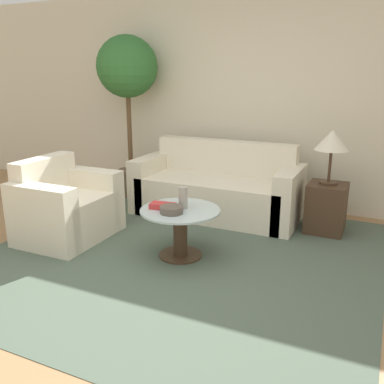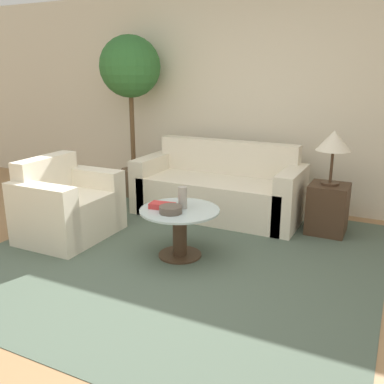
% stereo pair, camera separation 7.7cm
% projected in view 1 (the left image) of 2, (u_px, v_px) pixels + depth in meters
% --- Properties ---
extents(ground_plane, '(14.00, 14.00, 0.00)m').
position_uv_depth(ground_plane, '(126.00, 293.00, 3.29)').
color(ground_plane, '#9E754C').
extents(wall_back, '(10.00, 0.06, 2.60)m').
position_uv_depth(wall_back, '(243.00, 99.00, 5.27)').
color(wall_back, beige).
rests_on(wall_back, ground_plane).
extents(rug, '(3.47, 3.39, 0.01)m').
position_uv_depth(rug, '(180.00, 256.00, 3.95)').
color(rug, '#4C5B4C').
rests_on(rug, ground_plane).
extents(sofa_main, '(1.92, 0.80, 0.84)m').
position_uv_depth(sofa_main, '(218.00, 190.00, 5.03)').
color(sofa_main, beige).
rests_on(sofa_main, ground_plane).
extents(armchair, '(0.74, 0.95, 0.81)m').
position_uv_depth(armchair, '(64.00, 209.00, 4.33)').
color(armchair, beige).
rests_on(armchair, ground_plane).
extents(coffee_table, '(0.72, 0.72, 0.45)m').
position_uv_depth(coffee_table, '(180.00, 226.00, 3.87)').
color(coffee_table, '#422D1E').
rests_on(coffee_table, ground_plane).
extents(side_table, '(0.39, 0.39, 0.52)m').
position_uv_depth(side_table, '(326.00, 208.00, 4.48)').
color(side_table, '#422D1E').
rests_on(side_table, ground_plane).
extents(table_lamp, '(0.35, 0.35, 0.56)m').
position_uv_depth(table_lamp, '(332.00, 142.00, 4.28)').
color(table_lamp, '#422D1E').
rests_on(table_lamp, side_table).
extents(potted_plant, '(0.78, 0.78, 2.08)m').
position_uv_depth(potted_plant, '(127.00, 78.00, 5.43)').
color(potted_plant, brown).
rests_on(potted_plant, ground_plane).
extents(vase, '(0.08, 0.08, 0.20)m').
position_uv_depth(vase, '(183.00, 198.00, 3.83)').
color(vase, '#9E998E').
rests_on(vase, coffee_table).
extents(bowl, '(0.20, 0.20, 0.06)m').
position_uv_depth(bowl, '(171.00, 210.00, 3.71)').
color(bowl, brown).
rests_on(bowl, coffee_table).
extents(book_stack, '(0.23, 0.15, 0.05)m').
position_uv_depth(book_stack, '(163.00, 206.00, 3.84)').
color(book_stack, '#BC3333').
rests_on(book_stack, coffee_table).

